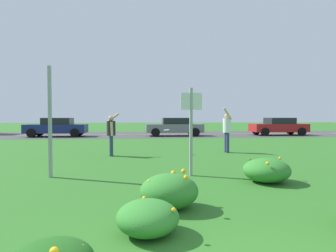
# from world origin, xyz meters

# --- Properties ---
(ground_plane) EXTENTS (120.00, 120.00, 0.00)m
(ground_plane) POSITION_xyz_m (0.00, 11.89, 0.00)
(ground_plane) COLOR #2D6B23
(highway_strip) EXTENTS (120.00, 9.32, 0.01)m
(highway_strip) POSITION_xyz_m (0.00, 23.78, 0.00)
(highway_strip) COLOR #424244
(highway_strip) RESTS_ON ground
(highway_center_stripe) EXTENTS (120.00, 0.16, 0.00)m
(highway_center_stripe) POSITION_xyz_m (0.00, 23.78, 0.01)
(highway_center_stripe) COLOR yellow
(highway_center_stripe) RESTS_ON ground
(daylily_clump_mid_left) EXTENTS (0.83, 0.88, 0.47)m
(daylily_clump_mid_left) POSITION_xyz_m (-0.50, 2.39, 0.23)
(daylily_clump_mid_left) COLOR #337F2D
(daylily_clump_mid_left) RESTS_ON ground
(daylily_clump_front_center) EXTENTS (1.10, 1.09, 0.57)m
(daylily_clump_front_center) POSITION_xyz_m (2.40, 5.16, 0.29)
(daylily_clump_front_center) COLOR #337F2D
(daylily_clump_front_center) RESTS_ON ground
(daylily_clump_mid_right) EXTENTS (0.99, 0.90, 0.63)m
(daylily_clump_mid_right) POSITION_xyz_m (-0.11, 3.44, 0.30)
(daylily_clump_mid_right) COLOR #337F2D
(daylily_clump_mid_right) RESTS_ON ground
(sign_post_near_path) EXTENTS (0.07, 0.10, 2.84)m
(sign_post_near_path) POSITION_xyz_m (-2.86, 6.26, 1.42)
(sign_post_near_path) COLOR #93969B
(sign_post_near_path) RESTS_ON ground
(sign_post_by_roadside) EXTENTS (0.56, 0.10, 2.30)m
(sign_post_by_roadside) POSITION_xyz_m (0.75, 6.09, 1.40)
(sign_post_by_roadside) COLOR #93969B
(sign_post_by_roadside) RESTS_ON ground
(person_thrower_dark_shirt) EXTENTS (0.49, 0.53, 1.71)m
(person_thrower_dark_shirt) POSITION_xyz_m (-1.68, 10.16, 0.95)
(person_thrower_dark_shirt) COLOR #232328
(person_thrower_dark_shirt) RESTS_ON ground
(person_catcher_white_shirt) EXTENTS (0.41, 0.52, 1.94)m
(person_catcher_white_shirt) POSITION_xyz_m (3.17, 10.78, 1.02)
(person_catcher_white_shirt) COLOR silver
(person_catcher_white_shirt) RESTS_ON ground
(frisbee_pale_blue) EXTENTS (0.25, 0.25, 0.06)m
(frisbee_pale_blue) POSITION_xyz_m (0.54, 10.57, 0.99)
(frisbee_pale_blue) COLOR #ADD6E5
(car_red_leftmost) EXTENTS (4.50, 2.00, 1.45)m
(car_red_leftmost) POSITION_xyz_m (10.99, 21.68, 0.74)
(car_red_leftmost) COLOR maroon
(car_red_leftmost) RESTS_ON ground
(car_gray_center_left) EXTENTS (4.50, 2.00, 1.45)m
(car_gray_center_left) POSITION_xyz_m (2.26, 21.68, 0.74)
(car_gray_center_left) COLOR slate
(car_gray_center_left) RESTS_ON ground
(car_navy_center_right) EXTENTS (4.50, 2.00, 1.45)m
(car_navy_center_right) POSITION_xyz_m (-6.88, 21.68, 0.74)
(car_navy_center_right) COLOR navy
(car_navy_center_right) RESTS_ON ground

